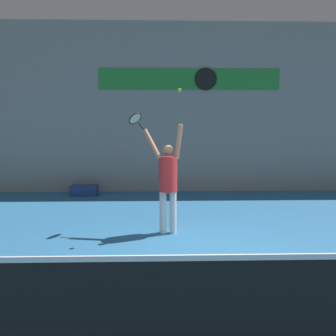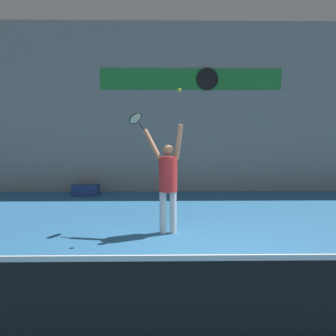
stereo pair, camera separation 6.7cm
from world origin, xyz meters
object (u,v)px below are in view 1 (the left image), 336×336
object	(u,v)px
scoreboard_clock	(206,79)
equipment_bag	(84,190)
tennis_player	(168,179)
tennis_racket	(136,119)
tennis_ball	(179,90)

from	to	relation	value
scoreboard_clock	equipment_bag	bearing A→B (deg)	-172.73
tennis_player	equipment_bag	bearing A→B (deg)	124.81
scoreboard_clock	tennis_player	world-z (taller)	scoreboard_clock
tennis_racket	equipment_bag	size ratio (longest dim) A/B	0.50
tennis_player	tennis_ball	bearing A→B (deg)	-23.79
tennis_racket	equipment_bag	distance (m)	3.99
tennis_player	tennis_ball	xyz separation A→B (m)	(0.20, -0.09, 1.61)
tennis_ball	equipment_bag	xyz separation A→B (m)	(-2.54, 3.46, -2.50)
tennis_racket	equipment_bag	xyz separation A→B (m)	(-1.74, 2.99, -2.00)
scoreboard_clock	equipment_bag	size ratio (longest dim) A/B	0.86
scoreboard_clock	tennis_player	xyz separation A→B (m)	(-1.21, -3.82, -2.32)
scoreboard_clock	tennis_ball	bearing A→B (deg)	-104.43
scoreboard_clock	tennis_racket	distance (m)	4.07
tennis_ball	scoreboard_clock	bearing A→B (deg)	75.57
tennis_player	equipment_bag	size ratio (longest dim) A/B	2.69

